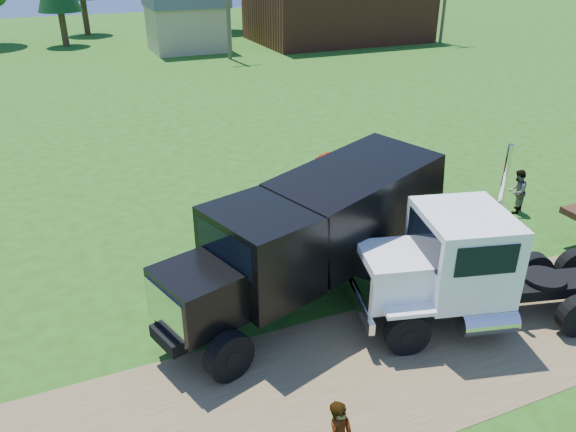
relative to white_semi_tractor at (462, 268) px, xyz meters
name	(u,v)px	position (x,y,z in m)	size (l,w,h in m)	color
ground	(453,345)	(-0.66, -0.79, -1.46)	(140.00, 140.00, 0.00)	#294A10
dirt_track	(453,345)	(-0.66, -0.79, -1.46)	(120.00, 4.20, 0.01)	brown
white_semi_tractor	(462,268)	(0.00, 0.00, 0.00)	(7.25, 3.90, 4.28)	black
black_dump_truck	(314,233)	(-2.80, 2.25, 0.44)	(8.14, 4.54, 3.46)	black
orange_pickup	(379,161)	(3.10, 8.66, -0.76)	(2.32, 5.03, 1.40)	red
spectator_b	(517,191)	(5.74, 4.14, -0.70)	(0.74, 0.58, 1.53)	#999999
brick_building	(338,10)	(17.34, 39.21, 1.20)	(15.40, 10.40, 5.30)	brown
tan_shed	(187,20)	(3.34, 39.21, 0.96)	(6.20, 5.40, 4.70)	tan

